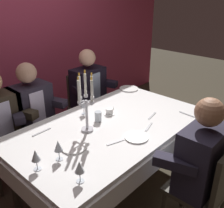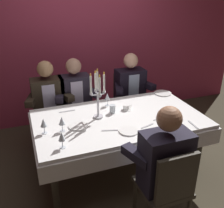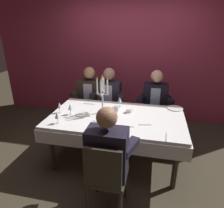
{
  "view_description": "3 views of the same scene",
  "coord_description": "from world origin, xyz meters",
  "views": [
    {
      "loc": [
        -1.57,
        -1.47,
        1.93
      ],
      "look_at": [
        0.06,
        0.03,
        0.92
      ],
      "focal_mm": 41.28,
      "sensor_mm": 36.0,
      "label": 1
    },
    {
      "loc": [
        -0.98,
        -2.42,
        2.09
      ],
      "look_at": [
        -0.07,
        0.05,
        0.89
      ],
      "focal_mm": 41.26,
      "sensor_mm": 36.0,
      "label": 2
    },
    {
      "loc": [
        0.5,
        -2.58,
        1.98
      ],
      "look_at": [
        -0.07,
        0.04,
        0.9
      ],
      "focal_mm": 32.4,
      "sensor_mm": 36.0,
      "label": 3
    }
  ],
  "objects": [
    {
      "name": "ground_plane",
      "position": [
        0.0,
        0.0,
        0.0
      ],
      "size": [
        12.0,
        12.0,
        0.0
      ],
      "primitive_type": "plane",
      "color": "#3D3628"
    },
    {
      "name": "back_wall",
      "position": [
        0.0,
        1.66,
        1.35
      ],
      "size": [
        6.0,
        0.12,
        2.7
      ],
      "primitive_type": "cube",
      "color": "#9F324D",
      "rests_on": "ground_plane"
    },
    {
      "name": "dining_table",
      "position": [
        0.0,
        0.0,
        0.62
      ],
      "size": [
        1.94,
        1.14,
        0.74
      ],
      "color": "white",
      "rests_on": "ground_plane"
    },
    {
      "name": "candelabra",
      "position": [
        -0.22,
        0.08,
        1.01
      ],
      "size": [
        0.19,
        0.19,
        0.57
      ],
      "color": "silver",
      "rests_on": "dining_table"
    },
    {
      "name": "dinner_plate_0",
      "position": [
        -0.49,
        -0.05,
        0.75
      ],
      "size": [
        0.21,
        0.21,
        0.01
      ],
      "primitive_type": "cylinder",
      "color": "white",
      "rests_on": "dining_table"
    },
    {
      "name": "dinner_plate_1",
      "position": [
        0.84,
        0.45,
        0.75
      ],
      "size": [
        0.24,
        0.24,
        0.01
      ],
      "primitive_type": "cylinder",
      "color": "white",
      "rests_on": "dining_table"
    },
    {
      "name": "dinner_plate_2",
      "position": [
        -0.03,
        -0.33,
        0.75
      ],
      "size": [
        0.21,
        0.21,
        0.01
      ],
      "primitive_type": "cylinder",
      "color": "white",
      "rests_on": "dining_table"
    },
    {
      "name": "wine_glass_0",
      "position": [
        -0.84,
        -0.07,
        0.86
      ],
      "size": [
        0.07,
        0.07,
        0.16
      ],
      "color": "silver",
      "rests_on": "dining_table"
    },
    {
      "name": "wine_glass_1",
      "position": [
        -0.02,
        0.35,
        0.85
      ],
      "size": [
        0.07,
        0.07,
        0.16
      ],
      "color": "silver",
      "rests_on": "dining_table"
    },
    {
      "name": "wine_glass_2",
      "position": [
        -0.72,
        -0.39,
        0.85
      ],
      "size": [
        0.07,
        0.07,
        0.16
      ],
      "color": "silver",
      "rests_on": "dining_table"
    },
    {
      "name": "wine_glass_3",
      "position": [
        -0.66,
        -0.09,
        0.86
      ],
      "size": [
        0.07,
        0.07,
        0.16
      ],
      "color": "silver",
      "rests_on": "dining_table"
    },
    {
      "name": "water_tumbler_0",
      "position": [
        -0.03,
        0.13,
        0.79
      ],
      "size": [
        0.07,
        0.07,
        0.1
      ],
      "primitive_type": "cylinder",
      "color": "silver",
      "rests_on": "dining_table"
    },
    {
      "name": "coffee_cup_0",
      "position": [
        0.16,
        0.16,
        0.77
      ],
      "size": [
        0.13,
        0.12,
        0.06
      ],
      "color": "white",
      "rests_on": "dining_table"
    },
    {
      "name": "spoon_0",
      "position": [
        0.2,
        -0.3,
        0.74
      ],
      "size": [
        0.17,
        0.06,
        0.01
      ],
      "primitive_type": "cube",
      "rotation": [
        0.0,
        0.0,
        0.28
      ],
      "color": "#B7B7BC",
      "rests_on": "dining_table"
    },
    {
      "name": "knife_1",
      "position": [
        0.68,
        -0.45,
        0.74
      ],
      "size": [
        0.03,
        0.19,
        0.01
      ],
      "primitive_type": "cube",
      "rotation": [
        0.0,
        0.0,
        1.51
      ],
      "color": "#B7B7BC",
      "rests_on": "dining_table"
    },
    {
      "name": "fork_2",
      "position": [
        0.42,
        -0.19,
        0.74
      ],
      "size": [
        0.17,
        0.05,
        0.01
      ],
      "primitive_type": "cube",
      "rotation": [
        0.0,
        0.0,
        0.2
      ],
      "color": "#B7B7BC",
      "rests_on": "dining_table"
    },
    {
      "name": "knife_3",
      "position": [
        -0.53,
        0.36,
        0.74
      ],
      "size": [
        0.19,
        0.02,
        0.01
      ],
      "primitive_type": "cube",
      "rotation": [
        0.0,
        0.0,
        0.01
      ],
      "color": "#B7B7BC",
      "rests_on": "dining_table"
    },
    {
      "name": "fork_4",
      "position": [
        -0.2,
        -0.25,
        0.74
      ],
      "size": [
        0.17,
        0.07,
        0.01
      ],
      "primitive_type": "cube",
      "rotation": [
        0.0,
        0.0,
        -0.29
      ],
      "color": "#B7B7BC",
      "rests_on": "dining_table"
    },
    {
      "name": "seated_diner_0",
      "position": [
        -0.68,
        0.89,
        0.74
      ],
      "size": [
        0.63,
        0.48,
        1.24
      ],
      "color": "#332E24",
      "rests_on": "ground_plane"
    },
    {
      "name": "seated_diner_1",
      "position": [
        -0.31,
        0.89,
        0.74
      ],
      "size": [
        0.63,
        0.48,
        1.24
      ],
      "color": "#332E24",
      "rests_on": "ground_plane"
    },
    {
      "name": "seated_diner_2",
      "position": [
        0.08,
        -0.89,
        0.74
      ],
      "size": [
        0.63,
        0.48,
        1.24
      ],
      "color": "#332E24",
      "rests_on": "ground_plane"
    },
    {
      "name": "seated_diner_3",
      "position": [
        0.53,
        0.89,
        0.74
      ],
      "size": [
        0.63,
        0.48,
        1.24
      ],
      "color": "#332E24",
      "rests_on": "ground_plane"
    }
  ]
}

